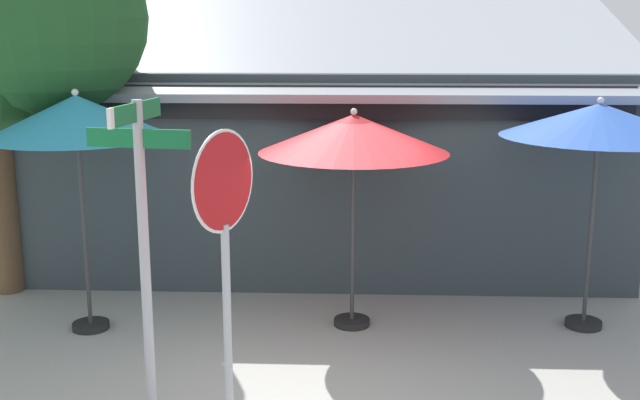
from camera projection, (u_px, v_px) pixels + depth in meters
ground_plane at (318, 376)px, 8.23m from camera, size 28.00×28.00×0.10m
cafe_building at (326, 149)px, 12.87m from camera, size 9.13×5.80×4.61m
street_sign_post at (143, 234)px, 6.61m from camera, size 0.91×0.97×2.99m
stop_sign at (225, 228)px, 6.31m from camera, size 0.37×0.77×2.79m
patio_umbrella_teal_left at (77, 118)px, 8.84m from camera, size 2.06×2.06×2.89m
patio_umbrella_crimson_center at (354, 135)px, 9.00m from camera, size 2.23×2.23×2.66m
patio_umbrella_royal_blue_right at (599, 122)px, 8.91m from camera, size 2.26×2.26×2.79m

